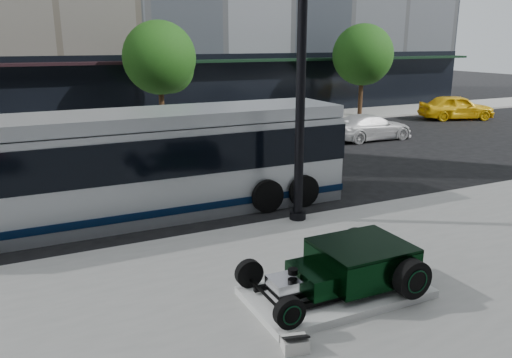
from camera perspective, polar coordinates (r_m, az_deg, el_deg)
name	(u,v)px	position (r m, az deg, el deg)	size (l,w,h in m)	color
ground	(245,203)	(15.25, -1.30, -2.74)	(120.00, 120.00, 0.00)	black
sidewalk_far	(140,130)	(28.25, -13.07, 5.53)	(70.00, 4.00, 0.12)	gray
street_trees	(162,61)	(27.24, -10.71, 13.16)	(29.80, 3.80, 5.70)	black
display_plinth	(336,292)	(9.79, 9.12, -12.63)	(3.40, 1.80, 0.15)	silver
hot_rod	(352,264)	(9.74, 10.89, -9.56)	(3.22, 2.00, 0.81)	black
info_plaque	(295,343)	(8.18, 4.49, -18.21)	(0.46, 0.39, 0.31)	silver
lamppost	(301,80)	(12.82, 5.15, 11.20)	(0.44, 0.44, 8.01)	black
transit_bus	(137,164)	(14.17, -13.49, 1.66)	(12.12, 2.88, 2.92)	#B4B9BF
white_sedan	(371,127)	(25.54, 12.98, 5.81)	(1.77, 4.36, 1.27)	silver
yellow_taxi	(456,107)	(33.85, 21.93, 7.63)	(1.81, 4.50, 1.53)	yellow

